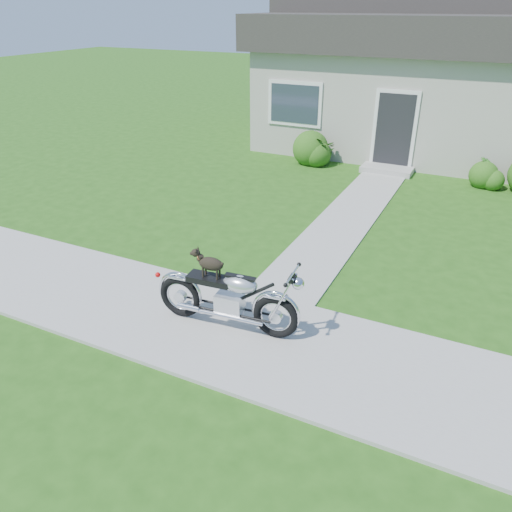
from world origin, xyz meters
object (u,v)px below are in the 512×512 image
Objects in this scene: house at (469,81)px; potted_plant_right at (484,172)px; potted_plant_left at (325,151)px; motorcycle_with_dog at (229,296)px.

potted_plant_right is (1.00, -3.44, -1.78)m from house.
potted_plant_right is at bearing -73.74° from house.
potted_plant_left is (-3.34, -3.44, -1.73)m from house.
potted_plant_left is 0.38× the size of motorcycle_with_dog.
house is at bearing 106.26° from potted_plant_right.
motorcycle_with_dog is at bearing -79.93° from potted_plant_left.
house reaches higher than potted_plant_right.
house reaches higher than motorcycle_with_dog.
potted_plant_right is 8.97m from motorcycle_with_dog.
house is 16.88× the size of potted_plant_right.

